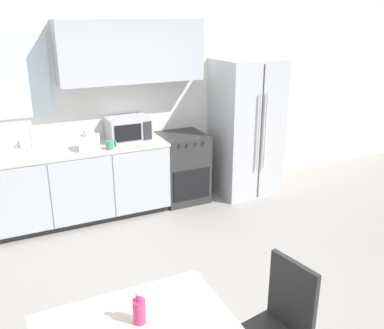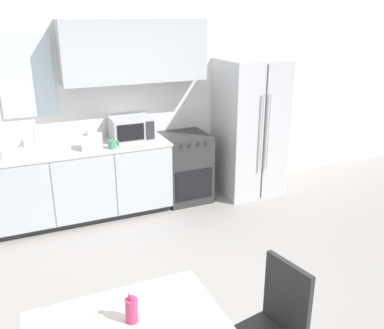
% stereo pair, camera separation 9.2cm
% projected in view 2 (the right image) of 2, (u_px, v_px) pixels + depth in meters
% --- Properties ---
extents(ground_plane, '(12.00, 12.00, 0.00)m').
position_uv_depth(ground_plane, '(185.00, 307.00, 3.64)').
color(ground_plane, gray).
extents(wall_back, '(12.00, 0.38, 2.70)m').
position_uv_depth(wall_back, '(112.00, 92.00, 5.20)').
color(wall_back, silver).
rests_on(wall_back, ground_plane).
extents(kitchen_counter, '(2.14, 0.63, 0.89)m').
position_uv_depth(kitchen_counter, '(80.00, 183.00, 5.08)').
color(kitchen_counter, '#333333').
rests_on(kitchen_counter, ground_plane).
extents(oven_range, '(0.58, 0.61, 0.89)m').
position_uv_depth(oven_range, '(185.00, 167.00, 5.61)').
color(oven_range, '#2D2D2D').
rests_on(oven_range, ground_plane).
extents(refrigerator, '(0.80, 0.78, 1.81)m').
position_uv_depth(refrigerator, '(249.00, 128.00, 5.73)').
color(refrigerator, silver).
rests_on(refrigerator, ground_plane).
extents(kitchen_sink, '(0.73, 0.41, 0.26)m').
position_uv_depth(kitchen_sink, '(37.00, 151.00, 4.77)').
color(kitchen_sink, '#B7BABC').
rests_on(kitchen_sink, kitchen_counter).
extents(microwave, '(0.50, 0.38, 0.27)m').
position_uv_depth(microwave, '(131.00, 128.00, 5.22)').
color(microwave, '#B7BABC').
rests_on(microwave, kitchen_counter).
extents(coffee_mug, '(0.12, 0.09, 0.10)m').
position_uv_depth(coffee_mug, '(113.00, 144.00, 4.89)').
color(coffee_mug, '#3F8C66').
rests_on(coffee_mug, kitchen_counter).
extents(grocery_bag_0, '(0.26, 0.24, 0.26)m').
position_uv_depth(grocery_bag_0, '(92.00, 140.00, 4.85)').
color(grocery_bag_0, white).
rests_on(grocery_bag_0, kitchen_counter).
extents(dining_chair_side, '(0.47, 0.47, 0.93)m').
position_uv_depth(dining_chair_side, '(276.00, 322.00, 2.69)').
color(dining_chair_side, '#282828').
rests_on(dining_chair_side, ground_plane).
extents(drink_bottle, '(0.07, 0.07, 0.20)m').
position_uv_depth(drink_bottle, '(132.00, 309.00, 2.38)').
color(drink_bottle, '#DB386B').
rests_on(drink_bottle, dining_table).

